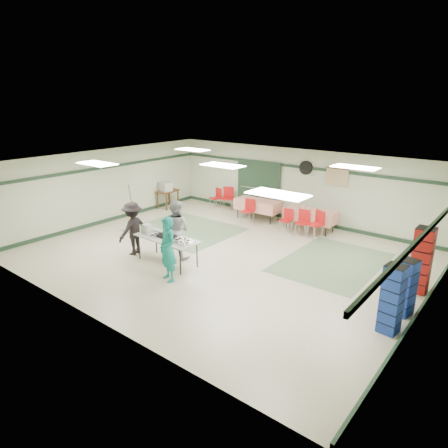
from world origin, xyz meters
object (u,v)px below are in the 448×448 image
Objects in this scene: chair_loose_b at (217,196)px; broom at (131,200)px; dining_table_a at (310,215)px; volunteer_teal at (168,249)px; chair_d at (249,208)px; chair_loose_a at (228,196)px; serving_table at (167,239)px; printer_table at (168,193)px; chair_b at (287,218)px; crate_stack_blue_a at (404,287)px; crate_stack_red at (422,260)px; crate_stack_blue_b at (392,299)px; dining_table_b at (258,205)px; chair_c at (317,222)px; office_printer at (166,186)px; volunteer_dark at (133,228)px; volunteer_grey at (176,229)px; chair_a at (303,220)px.

chair_loose_b is 0.66× the size of broom.
volunteer_teal is at bearing -100.55° from dining_table_a.
chair_d reaches higher than chair_loose_b.
chair_loose_a reaches higher than dining_table_a.
serving_table reaches higher than printer_table.
crate_stack_blue_a reaches higher than chair_b.
crate_stack_blue_b is (0.00, -2.23, -0.09)m from crate_stack_red.
dining_table_b is 4.90m from broom.
volunteer_teal is 5.53m from crate_stack_blue_a.
serving_table is at bearing -87.81° from dining_table_b.
chair_b is at bearing 15.83° from broom.
printer_table is at bearing -168.31° from dining_table_b.
chair_d is 6.71m from crate_stack_red.
dining_table_a is 5.72m from crate_stack_blue_a.
crate_stack_red is (8.14, -2.97, 0.23)m from chair_loose_a.
crate_stack_blue_a is at bearing -18.85° from chair_c.
volunteer_teal is 5.46m from chair_d.
dining_table_a is 6.20m from printer_table.
crate_stack_blue_a is at bearing -5.68° from office_printer.
chair_loose_a is (-1.76, 0.41, 0.01)m from dining_table_b.
crate_stack_blue_a is at bearing 94.14° from volunteer_dark.
dining_table_b is at bearing 7.62° from printer_table.
volunteer_grey is 0.97× the size of dining_table_a.
crate_stack_blue_b reaches higher than dining_table_b.
chair_loose_a is 2.56m from printer_table.
chair_c is 7.12m from broom.
volunteer_grey is 4.11m from chair_d.
chair_a is (1.84, 4.55, -0.18)m from serving_table.
dining_table_b is 1.40× the size of crate_stack_blue_a.
chair_c is (2.35, 4.55, -0.14)m from serving_table.
volunteer_dark is at bearing -101.86° from dining_table_b.
volunteer_dark reaches higher than dining_table_b.
crate_stack_red is 3.44× the size of office_printer.
crate_stack_blue_a is at bearing -9.75° from chair_loose_b.
volunteer_dark is 5.34m from dining_table_b.
volunteer_dark reaches higher than chair_loose_a.
chair_a is 6.63m from broom.
broom reaches higher than chair_c.
chair_b is 0.95× the size of chair_loose_b.
volunteer_grey is 4.67m from broom.
chair_d is at bearing 96.71° from serving_table.
chair_loose_b is at bearing 160.75° from chair_a.
dining_table_b is 1.99× the size of chair_d.
chair_a is 1.03× the size of chair_loose_b.
broom is at bearing -153.59° from chair_loose_a.
chair_loose_b is 3.56m from broom.
crate_stack_red is (6.09, 2.09, -0.05)m from volunteer_grey.
broom reaches higher than chair_a.
broom is at bearing -178.53° from crate_stack_red.
chair_loose_a is at bearing 30.23° from chair_loose_b.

